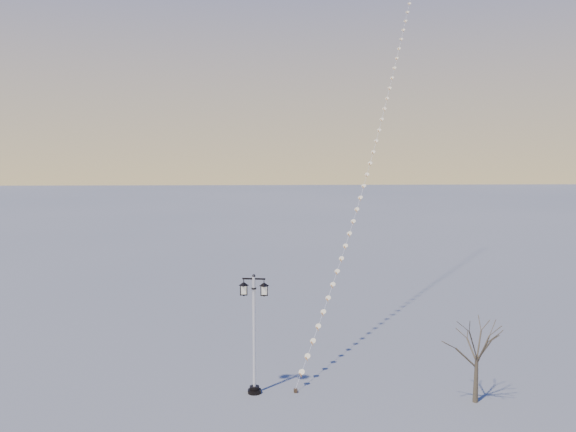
{
  "coord_description": "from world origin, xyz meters",
  "views": [
    {
      "loc": [
        -1.86,
        -24.29,
        10.49
      ],
      "look_at": [
        -0.69,
        5.19,
        7.21
      ],
      "focal_mm": 38.43,
      "sensor_mm": 36.0,
      "label": 1
    }
  ],
  "objects": [
    {
      "name": "ground",
      "position": [
        0.0,
        0.0,
        0.0
      ],
      "size": [
        300.0,
        300.0,
        0.0
      ],
      "primitive_type": "plane",
      "color": "slate",
      "rests_on": "ground"
    },
    {
      "name": "street_lamp",
      "position": [
        -2.29,
        1.19,
        2.88
      ],
      "size": [
        1.31,
        0.58,
        5.2
      ],
      "rotation": [
        0.0,
        0.0,
        -0.14
      ],
      "color": "black",
      "rests_on": "ground"
    },
    {
      "name": "bare_tree",
      "position": [
        6.88,
        -0.09,
        2.48
      ],
      "size": [
        2.15,
        2.15,
        3.57
      ],
      "rotation": [
        0.0,
        0.0,
        0.22
      ],
      "color": "#493F2D",
      "rests_on": "ground"
    },
    {
      "name": "kite_train",
      "position": [
        5.31,
        14.88,
        12.96
      ],
      "size": [
        12.27,
        27.98,
        26.17
      ],
      "rotation": [
        0.0,
        0.0,
        0.25
      ],
      "color": "#3A2A1A",
      "rests_on": "ground"
    }
  ]
}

